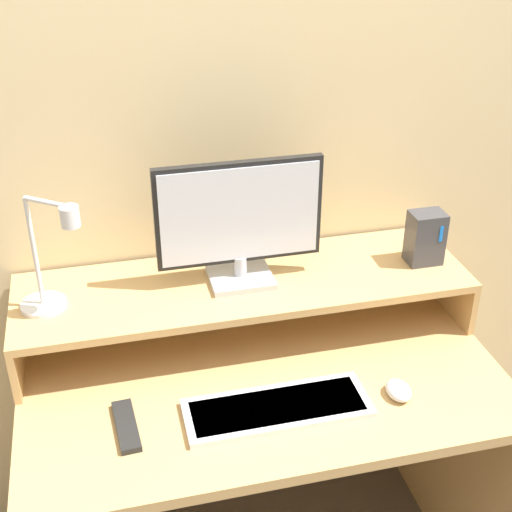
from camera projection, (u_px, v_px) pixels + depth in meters
wall_back at (226, 146)px, 1.98m from camera, size 6.00×0.05×2.50m
desk at (261, 435)px, 1.98m from camera, size 1.24×0.74×0.78m
monitor_shelf at (244, 287)px, 1.96m from camera, size 1.24×0.36×0.16m
monitor at (239, 221)px, 1.86m from camera, size 0.44×0.15×0.34m
desk_lamp at (50, 266)px, 1.75m from camera, size 0.18×0.16×0.31m
router_dock at (425, 238)px, 2.00m from camera, size 0.10×0.07×0.15m
keyboard at (276, 408)px, 1.72m from camera, size 0.45×0.16×0.02m
mouse at (398, 390)px, 1.77m from camera, size 0.06×0.08×0.03m
remote_control at (126, 426)px, 1.67m from camera, size 0.06×0.17×0.02m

